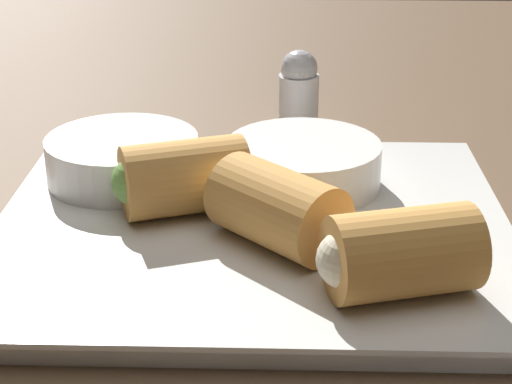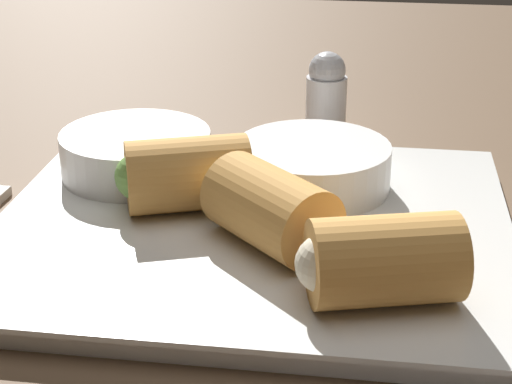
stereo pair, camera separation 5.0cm
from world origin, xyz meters
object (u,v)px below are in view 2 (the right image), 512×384
(serving_plate, at_px, (256,231))
(dipping_bowl_near, at_px, (313,164))
(dipping_bowl_far, at_px, (136,151))
(salt_shaker, at_px, (326,94))

(serving_plate, distance_m, dipping_bowl_near, 0.06)
(dipping_bowl_near, height_order, dipping_bowl_far, same)
(serving_plate, height_order, dipping_bowl_far, dipping_bowl_far)
(serving_plate, xyz_separation_m, dipping_bowl_far, (-0.09, 0.06, 0.02))
(dipping_bowl_far, bearing_deg, dipping_bowl_near, -3.13)
(serving_plate, relative_size, dipping_bowl_near, 3.06)
(dipping_bowl_near, xyz_separation_m, salt_shaker, (-0.00, 0.14, 0.00))
(salt_shaker, bearing_deg, serving_plate, -98.12)
(salt_shaker, bearing_deg, dipping_bowl_near, -89.63)
(dipping_bowl_near, bearing_deg, salt_shaker, 90.37)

